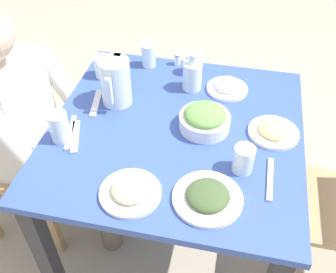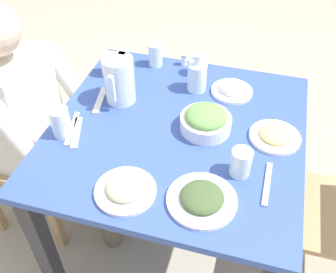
{
  "view_description": "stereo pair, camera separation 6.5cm",
  "coord_description": "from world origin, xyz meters",
  "px_view_note": "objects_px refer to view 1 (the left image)",
  "views": [
    {
      "loc": [
        1.06,
        0.2,
        1.71
      ],
      "look_at": [
        0.06,
        -0.02,
        0.75
      ],
      "focal_mm": 41.19,
      "sensor_mm": 36.0,
      "label": 1
    },
    {
      "loc": [
        1.05,
        0.26,
        1.71
      ],
      "look_at": [
        0.06,
        -0.02,
        0.75
      ],
      "focal_mm": 41.19,
      "sensor_mm": 36.0,
      "label": 2
    }
  ],
  "objects_px": {
    "water_glass_by_pitcher": "(194,64)",
    "water_glass_center": "(243,159)",
    "chair_near": "(4,148)",
    "diner_near": "(38,131)",
    "water_glass_far_right": "(149,55)",
    "oil_carafe": "(192,77)",
    "salad_bowl": "(205,119)",
    "water_pitcher": "(116,82)",
    "water_glass_near_right": "(59,127)",
    "plate_beans": "(130,191)",
    "plate_fries": "(274,131)",
    "dining_table": "(175,150)",
    "plate_dolmas": "(208,197)",
    "water_glass_far_left": "(103,67)",
    "plate_yoghurt": "(227,87)",
    "salt_shaker": "(177,59)"
  },
  "relations": [
    {
      "from": "chair_near",
      "to": "water_pitcher",
      "type": "bearing_deg",
      "value": 102.55
    },
    {
      "from": "dining_table",
      "to": "plate_fries",
      "type": "height_order",
      "value": "plate_fries"
    },
    {
      "from": "plate_yoghurt",
      "to": "water_glass_by_pitcher",
      "type": "xyz_separation_m",
      "value": [
        -0.1,
        -0.16,
        0.03
      ]
    },
    {
      "from": "water_pitcher",
      "to": "water_glass_near_right",
      "type": "bearing_deg",
      "value": -27.13
    },
    {
      "from": "plate_beans",
      "to": "water_glass_center",
      "type": "height_order",
      "value": "water_glass_center"
    },
    {
      "from": "plate_fries",
      "to": "water_glass_by_pitcher",
      "type": "xyz_separation_m",
      "value": [
        -0.34,
        -0.36,
        0.03
      ]
    },
    {
      "from": "plate_beans",
      "to": "water_glass_far_left",
      "type": "height_order",
      "value": "water_glass_far_left"
    },
    {
      "from": "salad_bowl",
      "to": "water_glass_by_pitcher",
      "type": "xyz_separation_m",
      "value": [
        -0.36,
        -0.1,
        0.0
      ]
    },
    {
      "from": "plate_dolmas",
      "to": "plate_beans",
      "type": "bearing_deg",
      "value": -82.98
    },
    {
      "from": "water_pitcher",
      "to": "oil_carafe",
      "type": "relative_size",
      "value": 1.16
    },
    {
      "from": "water_glass_center",
      "to": "oil_carafe",
      "type": "relative_size",
      "value": 0.6
    },
    {
      "from": "water_glass_center",
      "to": "chair_near",
      "type": "bearing_deg",
      "value": -98.17
    },
    {
      "from": "chair_near",
      "to": "diner_near",
      "type": "distance_m",
      "value": 0.25
    },
    {
      "from": "oil_carafe",
      "to": "salt_shaker",
      "type": "xyz_separation_m",
      "value": [
        -0.17,
        -0.1,
        -0.03
      ]
    },
    {
      "from": "chair_near",
      "to": "salad_bowl",
      "type": "height_order",
      "value": "chair_near"
    },
    {
      "from": "plate_yoghurt",
      "to": "water_glass_center",
      "type": "relative_size",
      "value": 1.74
    },
    {
      "from": "plate_yoghurt",
      "to": "plate_beans",
      "type": "relative_size",
      "value": 0.87
    },
    {
      "from": "water_glass_near_right",
      "to": "water_glass_center",
      "type": "height_order",
      "value": "water_glass_near_right"
    },
    {
      "from": "water_glass_by_pitcher",
      "to": "water_glass_center",
      "type": "xyz_separation_m",
      "value": [
        0.54,
        0.25,
        0.0
      ]
    },
    {
      "from": "diner_near",
      "to": "water_glass_far_right",
      "type": "bearing_deg",
      "value": 136.86
    },
    {
      "from": "plate_fries",
      "to": "salt_shaker",
      "type": "relative_size",
      "value": 3.45
    },
    {
      "from": "salt_shaker",
      "to": "water_pitcher",
      "type": "bearing_deg",
      "value": -29.41
    },
    {
      "from": "dining_table",
      "to": "chair_near",
      "type": "bearing_deg",
      "value": -89.39
    },
    {
      "from": "plate_beans",
      "to": "water_glass_near_right",
      "type": "height_order",
      "value": "water_glass_near_right"
    },
    {
      "from": "water_glass_by_pitcher",
      "to": "water_glass_center",
      "type": "relative_size",
      "value": 0.92
    },
    {
      "from": "salad_bowl",
      "to": "chair_near",
      "type": "bearing_deg",
      "value": -87.83
    },
    {
      "from": "chair_near",
      "to": "water_glass_by_pitcher",
      "type": "height_order",
      "value": "chair_near"
    },
    {
      "from": "dining_table",
      "to": "salt_shaker",
      "type": "relative_size",
      "value": 17.42
    },
    {
      "from": "plate_fries",
      "to": "plate_dolmas",
      "type": "bearing_deg",
      "value": -29.02
    },
    {
      "from": "salad_bowl",
      "to": "oil_carafe",
      "type": "bearing_deg",
      "value": -159.74
    },
    {
      "from": "diner_near",
      "to": "water_glass_near_right",
      "type": "bearing_deg",
      "value": 54.29
    },
    {
      "from": "plate_beans",
      "to": "water_glass_near_right",
      "type": "bearing_deg",
      "value": -121.58
    },
    {
      "from": "chair_near",
      "to": "water_glass_center",
      "type": "bearing_deg",
      "value": 81.83
    },
    {
      "from": "water_glass_far_right",
      "to": "oil_carafe",
      "type": "relative_size",
      "value": 0.63
    },
    {
      "from": "plate_beans",
      "to": "water_glass_by_pitcher",
      "type": "bearing_deg",
      "value": 173.57
    },
    {
      "from": "plate_dolmas",
      "to": "water_pitcher",
      "type": "bearing_deg",
      "value": -134.55
    },
    {
      "from": "water_glass_far_left",
      "to": "oil_carafe",
      "type": "height_order",
      "value": "oil_carafe"
    },
    {
      "from": "dining_table",
      "to": "plate_dolmas",
      "type": "relative_size",
      "value": 4.25
    },
    {
      "from": "plate_dolmas",
      "to": "water_glass_by_pitcher",
      "type": "height_order",
      "value": "water_glass_by_pitcher"
    },
    {
      "from": "chair_near",
      "to": "salt_shaker",
      "type": "height_order",
      "value": "chair_near"
    },
    {
      "from": "chair_near",
      "to": "salad_bowl",
      "type": "xyz_separation_m",
      "value": [
        -0.03,
        0.89,
        0.31
      ]
    },
    {
      "from": "diner_near",
      "to": "water_pitcher",
      "type": "relative_size",
      "value": 6.07
    },
    {
      "from": "chair_near",
      "to": "water_glass_far_left",
      "type": "bearing_deg",
      "value": 124.34
    },
    {
      "from": "water_glass_near_right",
      "to": "dining_table",
      "type": "bearing_deg",
      "value": 110.35
    },
    {
      "from": "water_glass_far_right",
      "to": "water_glass_center",
      "type": "distance_m",
      "value": 0.72
    },
    {
      "from": "plate_yoghurt",
      "to": "oil_carafe",
      "type": "distance_m",
      "value": 0.15
    },
    {
      "from": "dining_table",
      "to": "oil_carafe",
      "type": "height_order",
      "value": "oil_carafe"
    },
    {
      "from": "plate_yoghurt",
      "to": "plate_dolmas",
      "type": "distance_m",
      "value": 0.59
    },
    {
      "from": "chair_near",
      "to": "plate_dolmas",
      "type": "distance_m",
      "value": 1.04
    },
    {
      "from": "salt_shaker",
      "to": "plate_yoghurt",
      "type": "bearing_deg",
      "value": 57.58
    }
  ]
}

